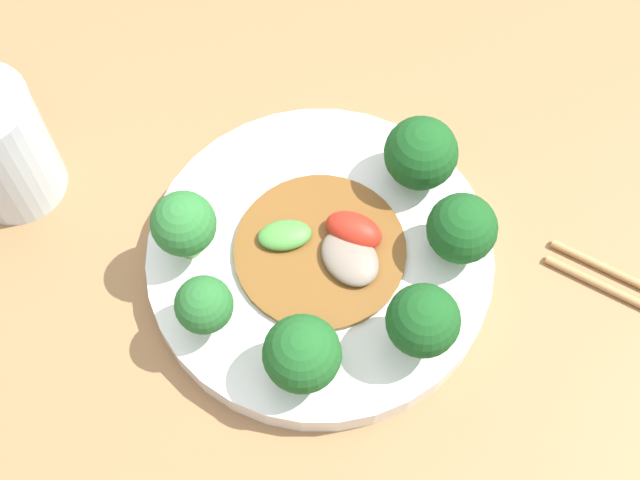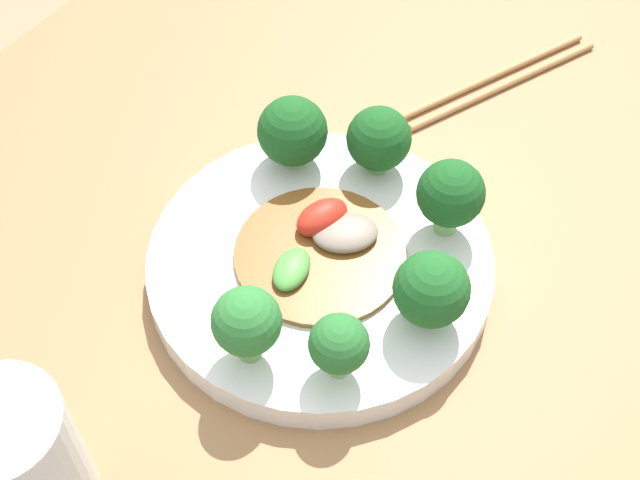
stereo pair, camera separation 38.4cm
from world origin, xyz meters
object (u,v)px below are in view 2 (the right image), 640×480
(broccoli_northeast, at_px, (292,132))
(drinking_glass, at_px, (19,463))
(broccoli_south, at_px, (432,290))
(broccoli_southwest, at_px, (339,345))
(plate, at_px, (320,266))
(stirfry_center, at_px, (322,245))
(chopsticks, at_px, (501,81))
(broccoli_southeast, at_px, (451,195))
(broccoli_west, at_px, (252,326))
(broccoli_east, at_px, (379,139))

(broccoli_northeast, bearing_deg, drinking_glass, -175.75)
(broccoli_south, relative_size, broccoli_southwest, 1.14)
(plate, xyz_separation_m, stirfry_center, (0.01, 0.00, 0.02))
(broccoli_northeast, bearing_deg, broccoli_south, -113.25)
(drinking_glass, distance_m, chopsticks, 0.54)
(chopsticks, bearing_deg, broccoli_south, -164.28)
(broccoli_southeast, relative_size, stirfry_center, 0.51)
(broccoli_south, bearing_deg, broccoli_southeast, 20.43)
(stirfry_center, height_order, drinking_glass, drinking_glass)
(broccoli_southwest, xyz_separation_m, broccoli_west, (-0.02, 0.05, 0.01))
(plate, distance_m, drinking_glass, 0.26)
(broccoli_southeast, relative_size, chopsticks, 0.33)
(broccoli_southwest, bearing_deg, broccoli_east, 23.85)
(plate, distance_m, chopsticks, 0.28)
(plate, xyz_separation_m, drinking_glass, (-0.25, 0.05, 0.04))
(plate, bearing_deg, broccoli_northeast, 46.57)
(plate, xyz_separation_m, broccoli_west, (-0.10, -0.01, 0.05))
(broccoli_east, bearing_deg, broccoli_south, -134.35)
(broccoli_northeast, bearing_deg, broccoli_east, -61.63)
(broccoli_south, bearing_deg, broccoli_northeast, 66.75)
(broccoli_east, bearing_deg, broccoli_northeast, 118.37)
(plate, bearing_deg, broccoli_south, -91.66)
(broccoli_southeast, height_order, broccoli_east, broccoli_southeast)
(broccoli_southeast, xyz_separation_m, drinking_glass, (-0.33, 0.12, -0.01))
(broccoli_south, distance_m, stirfry_center, 0.10)
(broccoli_northeast, bearing_deg, chopsticks, -23.54)
(broccoli_east, bearing_deg, broccoli_southwest, -156.15)
(plate, bearing_deg, drinking_glass, 168.87)
(broccoli_west, height_order, broccoli_southeast, broccoli_southeast)
(broccoli_southeast, bearing_deg, broccoli_east, 71.88)
(broccoli_northeast, bearing_deg, stirfry_center, -131.54)
(plate, height_order, broccoli_east, broccoli_east)
(broccoli_northeast, height_order, chopsticks, broccoli_northeast)
(broccoli_west, bearing_deg, drinking_glass, 158.40)
(drinking_glass, bearing_deg, chopsticks, -7.12)
(broccoli_southwest, bearing_deg, plate, 41.31)
(broccoli_south, height_order, broccoli_east, broccoli_south)
(broccoli_south, distance_m, broccoli_west, 0.13)
(stirfry_center, bearing_deg, broccoli_northeast, 48.46)
(stirfry_center, bearing_deg, broccoli_east, 6.34)
(stirfry_center, height_order, chopsticks, stirfry_center)
(broccoli_northeast, distance_m, stirfry_center, 0.10)
(broccoli_south, xyz_separation_m, broccoli_northeast, (0.07, 0.17, -0.00))
(broccoli_west, xyz_separation_m, stirfry_center, (0.11, 0.01, -0.03))
(broccoli_south, xyz_separation_m, broccoli_west, (-0.10, 0.08, 0.00))
(broccoli_southwest, relative_size, broccoli_northeast, 0.87)
(plate, height_order, stirfry_center, stirfry_center)
(broccoli_northeast, distance_m, drinking_glass, 0.33)
(plate, relative_size, drinking_glass, 2.36)
(plate, relative_size, broccoli_southwest, 4.83)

